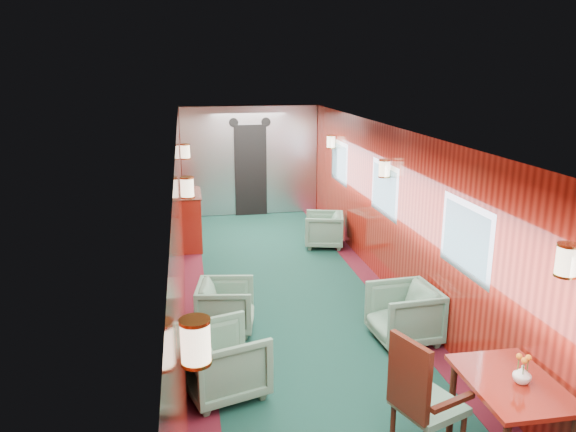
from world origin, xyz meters
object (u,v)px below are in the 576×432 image
object	(u,v)px
dining_table	(511,394)
side_chair	(420,395)
armchair_left_far	(226,306)
armchair_right_far	(324,230)
armchair_left_near	(224,361)
armchair_right_near	(404,314)
credenza	(192,219)

from	to	relation	value
dining_table	side_chair	bearing A→B (deg)	170.54
armchair_left_far	armchair_right_far	world-z (taller)	armchair_left_far
dining_table	armchair_left_near	world-z (taller)	dining_table
side_chair	armchair_left_near	distance (m)	2.02
armchair_left_near	armchair_right_far	xyz separation A→B (m)	(2.15, 4.49, -0.04)
armchair_left_near	armchair_right_far	distance (m)	4.98
dining_table	armchair_left_near	xyz separation A→B (m)	(-2.23, 1.46, -0.28)
dining_table	armchair_left_far	distance (m)	3.57
dining_table	armchair_right_near	bearing A→B (deg)	91.52
armchair_right_near	credenza	bearing A→B (deg)	-153.88
credenza	armchair_left_near	size ratio (longest dim) A/B	1.64
credenza	armchair_left_near	bearing A→B (deg)	-87.44
armchair_right_near	armchair_right_far	distance (m)	3.75
dining_table	armchair_left_far	size ratio (longest dim) A/B	1.46
dining_table	armchair_right_near	world-z (taller)	dining_table
dining_table	armchair_right_near	xyz separation A→B (m)	(-0.02, 2.20, -0.29)
armchair_left_far	dining_table	bearing A→B (deg)	-134.35
credenza	armchair_right_near	distance (m)	4.89
dining_table	side_chair	xyz separation A→B (m)	(-0.73, 0.13, -0.01)
dining_table	armchair_left_far	bearing A→B (deg)	127.26
side_chair	armchair_left_far	distance (m)	3.07
dining_table	armchair_left_far	xyz separation A→B (m)	(-2.11, 2.86, -0.32)
side_chair	credenza	bearing A→B (deg)	85.14
dining_table	credenza	size ratio (longest dim) A/B	0.80
armchair_right_far	armchair_right_near	bearing A→B (deg)	15.35
armchair_left_far	armchair_right_near	xyz separation A→B (m)	(2.08, -0.66, 0.03)
armchair_right_near	dining_table	bearing A→B (deg)	-3.08
armchair_right_far	armchair_left_far	bearing A→B (deg)	-18.79
armchair_right_far	side_chair	bearing A→B (deg)	8.18
armchair_left_near	armchair_right_near	distance (m)	2.33
credenza	dining_table	bearing A→B (deg)	-69.12
armchair_left_far	armchair_right_far	distance (m)	3.70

